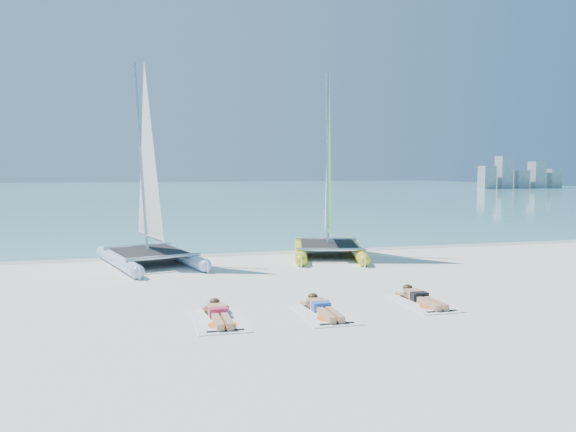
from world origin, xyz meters
The scene contains 12 objects.
ground centered at (0.00, 0.00, 0.00)m, with size 140.00×140.00×0.00m, color white.
sea centered at (0.00, 63.00, 0.01)m, with size 140.00×115.00×0.01m, color #7CC7CF.
wet_sand_strip centered at (0.00, 5.50, 0.00)m, with size 140.00×1.40×0.01m, color silver.
distant_skyline centered at (53.71, 62.00, 1.94)m, with size 14.00×2.00×5.00m.
catamaran_blue centered at (-3.55, 3.86, 2.00)m, with size 3.58×5.35×6.69m.
catamaran_yellow centered at (2.61, 4.48, 2.08)m, with size 3.50×5.32×6.60m.
towel_a centered at (-2.29, -3.41, 0.01)m, with size 1.00×1.85×0.02m, color white.
sunbather_a centered at (-2.29, -3.22, 0.12)m, with size 0.37×1.73×0.26m.
towel_b centered at (-0.14, -3.47, 0.01)m, with size 1.00×1.85×0.02m, color white.
sunbather_b centered at (-0.14, -3.28, 0.12)m, with size 0.37×1.73×0.26m.
towel_c centered at (2.30, -3.13, 0.01)m, with size 1.00×1.85×0.02m, color white.
sunbather_c centered at (2.30, -2.94, 0.12)m, with size 0.37×1.73×0.26m.
Camera 1 is at (-3.73, -14.21, 2.98)m, focal length 35.00 mm.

